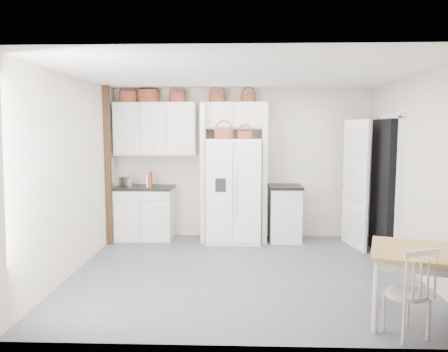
{
  "coord_description": "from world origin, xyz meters",
  "views": [
    {
      "loc": [
        -0.05,
        -5.67,
        1.91
      ],
      "look_at": [
        -0.27,
        0.4,
        1.25
      ],
      "focal_mm": 35.0,
      "sensor_mm": 36.0,
      "label": 1
    }
  ],
  "objects": [
    {
      "name": "floor",
      "position": [
        0.0,
        0.0,
        0.0
      ],
      "size": [
        4.5,
        4.5,
        0.0
      ],
      "primitive_type": "plane",
      "color": "#414247",
      "rests_on": "ground"
    },
    {
      "name": "ceiling",
      "position": [
        0.0,
        0.0,
        2.6
      ],
      "size": [
        4.5,
        4.5,
        0.0
      ],
      "primitive_type": "plane",
      "color": "white",
      "rests_on": "wall_back"
    },
    {
      "name": "wall_back",
      "position": [
        0.0,
        2.0,
        1.3
      ],
      "size": [
        4.5,
        0.0,
        4.5
      ],
      "primitive_type": "plane",
      "rotation": [
        1.57,
        0.0,
        0.0
      ],
      "color": "#C2B49D",
      "rests_on": "floor"
    },
    {
      "name": "wall_left",
      "position": [
        -2.25,
        0.0,
        1.3
      ],
      "size": [
        0.0,
        4.0,
        4.0
      ],
      "primitive_type": "plane",
      "rotation": [
        1.57,
        0.0,
        1.57
      ],
      "color": "#C2B49D",
      "rests_on": "floor"
    },
    {
      "name": "wall_right",
      "position": [
        2.25,
        0.0,
        1.3
      ],
      "size": [
        0.0,
        4.0,
        4.0
      ],
      "primitive_type": "plane",
      "rotation": [
        1.57,
        0.0,
        -1.57
      ],
      "color": "#C2B49D",
      "rests_on": "floor"
    },
    {
      "name": "refrigerator",
      "position": [
        -0.15,
        1.63,
        0.87
      ],
      "size": [
        0.9,
        0.72,
        1.74
      ],
      "primitive_type": "cube",
      "color": "white",
      "rests_on": "floor"
    },
    {
      "name": "base_cab_left",
      "position": [
        -1.69,
        1.7,
        0.44
      ],
      "size": [
        0.95,
        0.6,
        0.88
      ],
      "primitive_type": "cube",
      "color": "silver",
      "rests_on": "floor"
    },
    {
      "name": "base_cab_right",
      "position": [
        0.72,
        1.7,
        0.45
      ],
      "size": [
        0.52,
        0.62,
        0.91
      ],
      "primitive_type": "cube",
      "color": "silver",
      "rests_on": "floor"
    },
    {
      "name": "dining_table",
      "position": [
        1.7,
        -1.45,
        0.37
      ],
      "size": [
        1.11,
        1.11,
        0.73
      ],
      "primitive_type": "cube",
      "rotation": [
        0.0,
        0.0,
        -0.32
      ],
      "color": "olive",
      "rests_on": "floor"
    },
    {
      "name": "windsor_chair",
      "position": [
        1.49,
        -1.75,
        0.4
      ],
      "size": [
        0.49,
        0.47,
        0.8
      ],
      "primitive_type": "cube",
      "rotation": [
        0.0,
        0.0,
        0.35
      ],
      "color": "silver",
      "rests_on": "floor"
    },
    {
      "name": "counter_left",
      "position": [
        -1.69,
        1.7,
        0.9
      ],
      "size": [
        0.99,
        0.64,
        0.04
      ],
      "primitive_type": "cube",
      "color": "black",
      "rests_on": "base_cab_left"
    },
    {
      "name": "counter_right",
      "position": [
        0.72,
        1.7,
        0.93
      ],
      "size": [
        0.56,
        0.66,
        0.04
      ],
      "primitive_type": "cube",
      "color": "black",
      "rests_on": "base_cab_right"
    },
    {
      "name": "toaster",
      "position": [
        -1.96,
        1.61,
        1.01
      ],
      "size": [
        0.28,
        0.21,
        0.17
      ],
      "primitive_type": "cube",
      "rotation": [
        0.0,
        0.0,
        -0.29
      ],
      "color": "silver",
      "rests_on": "counter_left"
    },
    {
      "name": "cookbook_red",
      "position": [
        -1.56,
        1.62,
        1.05
      ],
      "size": [
        0.05,
        0.18,
        0.26
      ],
      "primitive_type": "cube",
      "rotation": [
        0.0,
        0.0,
        0.07
      ],
      "color": "#A42C1E",
      "rests_on": "counter_left"
    },
    {
      "name": "cookbook_cream",
      "position": [
        -1.59,
        1.62,
        1.03
      ],
      "size": [
        0.06,
        0.15,
        0.22
      ],
      "primitive_type": "cube",
      "rotation": [
        0.0,
        0.0,
        -0.18
      ],
      "color": "white",
      "rests_on": "counter_left"
    },
    {
      "name": "basket_upper_a",
      "position": [
        -1.96,
        1.83,
        2.44
      ],
      "size": [
        0.33,
        0.33,
        0.19
      ],
      "primitive_type": "cylinder",
      "color": "#5A2612",
      "rests_on": "upper_cabinet"
    },
    {
      "name": "basket_upper_b",
      "position": [
        -1.62,
        1.83,
        2.46
      ],
      "size": [
        0.37,
        0.37,
        0.22
      ],
      "primitive_type": "cylinder",
      "color": "#5A2612",
      "rests_on": "upper_cabinet"
    },
    {
      "name": "basket_upper_c",
      "position": [
        -1.12,
        1.83,
        2.44
      ],
      "size": [
        0.3,
        0.3,
        0.17
      ],
      "primitive_type": "cylinder",
      "color": "#5A2612",
      "rests_on": "upper_cabinet"
    },
    {
      "name": "basket_bridge_a",
      "position": [
        -0.43,
        1.83,
        2.43
      ],
      "size": [
        0.29,
        0.29,
        0.16
      ],
      "primitive_type": "cylinder",
      "color": "#5A2612",
      "rests_on": "bridge_cabinet"
    },
    {
      "name": "basket_bridge_b",
      "position": [
        0.09,
        1.83,
        2.42
      ],
      "size": [
        0.25,
        0.25,
        0.14
      ],
      "primitive_type": "cylinder",
      "color": "#5A2612",
      "rests_on": "bridge_cabinet"
    },
    {
      "name": "basket_fridge_a",
      "position": [
        -0.32,
        1.53,
        1.82
      ],
      "size": [
        0.31,
        0.31,
        0.17
      ],
      "primitive_type": "cylinder",
      "color": "#5A2612",
      "rests_on": "refrigerator"
    },
    {
      "name": "basket_fridge_b",
      "position": [
        0.03,
        1.53,
        1.8
      ],
      "size": [
        0.24,
        0.24,
        0.13
      ],
      "primitive_type": "cylinder",
      "color": "#5A2612",
      "rests_on": "refrigerator"
    },
    {
      "name": "upper_cabinet",
      "position": [
        -1.5,
        1.83,
        1.9
      ],
      "size": [
        1.4,
        0.34,
        0.9
      ],
      "primitive_type": "cube",
      "color": "silver",
      "rests_on": "wall_back"
    },
    {
      "name": "bridge_cabinet",
      "position": [
        -0.15,
        1.83,
        2.12
      ],
      "size": [
        1.12,
        0.34,
        0.45
      ],
      "primitive_type": "cube",
      "color": "silver",
      "rests_on": "wall_back"
    },
    {
      "name": "fridge_panel_left",
      "position": [
        -0.66,
        1.7,
        1.15
      ],
      "size": [
        0.08,
        0.6,
        2.3
      ],
      "primitive_type": "cube",
      "color": "silver",
      "rests_on": "floor"
    },
    {
      "name": "fridge_panel_right",
      "position": [
        0.36,
        1.7,
        1.15
      ],
      "size": [
        0.08,
        0.6,
        2.3
      ],
      "primitive_type": "cube",
      "color": "silver",
      "rests_on": "floor"
    },
    {
      "name": "trim_post",
      "position": [
        -2.2,
        1.35,
        1.3
      ],
      "size": [
        0.09,
        0.09,
        2.6
      ],
      "primitive_type": "cube",
      "color": "#361E11",
      "rests_on": "floor"
    },
    {
      "name": "doorway_void",
      "position": [
        2.16,
        1.0,
        1.02
      ],
      "size": [
        0.18,
        0.85,
        2.05
      ],
      "primitive_type": "cube",
      "color": "black",
      "rests_on": "floor"
    },
    {
      "name": "door_slab",
      "position": [
        1.8,
        1.33,
        1.02
      ],
      "size": [
        0.21,
        0.79,
        2.05
      ],
      "primitive_type": "cube",
      "rotation": [
        0.0,
        0.0,
        -1.36
      ],
      "color": "white",
      "rests_on": "floor"
    }
  ]
}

